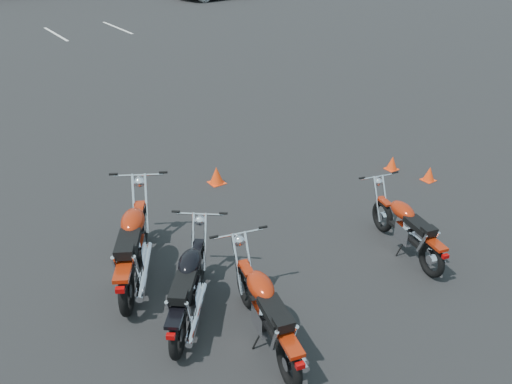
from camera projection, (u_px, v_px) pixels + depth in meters
ground at (267, 247)px, 7.83m from camera, size 120.00×120.00×0.00m
motorcycle_front_red at (134, 245)px, 6.96m from camera, size 1.53×2.18×1.12m
motorcycle_second_black at (189, 286)px, 6.26m from camera, size 1.56×1.79×0.98m
motorcycle_third_red at (267, 311)px, 5.85m from camera, size 0.92×2.01×0.99m
motorcycle_rear_red at (407, 228)px, 7.53m from camera, size 0.87×1.86×0.91m
training_cone_near at (429, 174)px, 9.82m from camera, size 0.24×0.24×0.29m
training_cone_far at (392, 163)px, 10.27m from camera, size 0.24×0.24×0.28m
training_cone_extra at (217, 175)px, 9.69m from camera, size 0.29×0.29×0.34m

